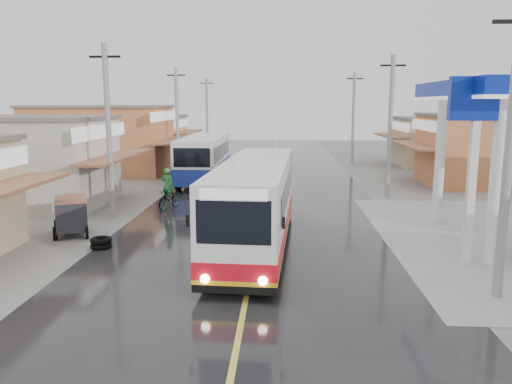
{
  "coord_description": "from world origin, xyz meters",
  "views": [
    {
      "loc": [
        0.98,
        -13.57,
        5.36
      ],
      "look_at": [
        -0.1,
        6.62,
        1.75
      ],
      "focal_mm": 35.0,
      "sensor_mm": 36.0,
      "label": 1
    }
  ],
  "objects_px": {
    "cyclist": "(169,196)",
    "tricycle_near": "(71,214)",
    "coach_bus": "(256,203)",
    "second_bus": "(204,158)",
    "tyre_stack": "(101,243)"
  },
  "relations": [
    {
      "from": "tricycle_near",
      "to": "tyre_stack",
      "type": "height_order",
      "value": "tricycle_near"
    },
    {
      "from": "cyclist",
      "to": "tricycle_near",
      "type": "xyz_separation_m",
      "value": [
        -2.84,
        -5.22,
        0.18
      ]
    },
    {
      "from": "cyclist",
      "to": "coach_bus",
      "type": "bearing_deg",
      "value": -38.02
    },
    {
      "from": "coach_bus",
      "to": "second_bus",
      "type": "distance_m",
      "value": 15.99
    },
    {
      "from": "cyclist",
      "to": "tricycle_near",
      "type": "relative_size",
      "value": 0.97
    },
    {
      "from": "second_bus",
      "to": "cyclist",
      "type": "bearing_deg",
      "value": -92.8
    },
    {
      "from": "second_bus",
      "to": "cyclist",
      "type": "height_order",
      "value": "second_bus"
    },
    {
      "from": "coach_bus",
      "to": "tyre_stack",
      "type": "height_order",
      "value": "coach_bus"
    },
    {
      "from": "second_bus",
      "to": "tyre_stack",
      "type": "xyz_separation_m",
      "value": [
        -1.41,
        -15.93,
        -1.47
      ]
    },
    {
      "from": "cyclist",
      "to": "tyre_stack",
      "type": "bearing_deg",
      "value": -82.39
    },
    {
      "from": "tyre_stack",
      "to": "tricycle_near",
      "type": "bearing_deg",
      "value": 135.87
    },
    {
      "from": "tricycle_near",
      "to": "coach_bus",
      "type": "bearing_deg",
      "value": -32.15
    },
    {
      "from": "tyre_stack",
      "to": "coach_bus",
      "type": "bearing_deg",
      "value": 5.5
    },
    {
      "from": "tricycle_near",
      "to": "second_bus",
      "type": "bearing_deg",
      "value": 54.13
    },
    {
      "from": "coach_bus",
      "to": "tyre_stack",
      "type": "bearing_deg",
      "value": -171.54
    }
  ]
}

